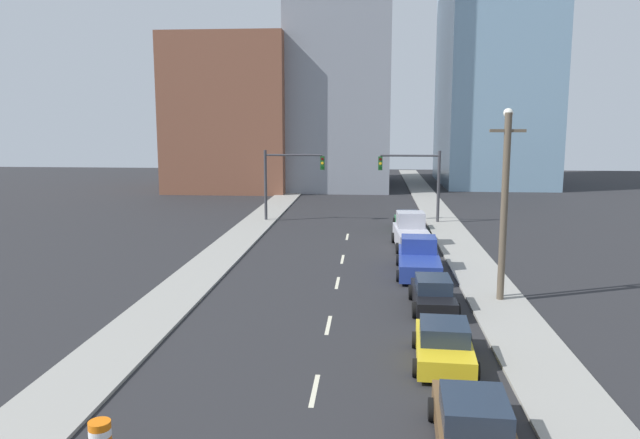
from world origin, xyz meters
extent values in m
cube|color=gray|center=(-7.57, 48.64, 0.06)|extent=(2.77, 97.27, 0.12)
cube|color=gray|center=(7.57, 48.64, 0.06)|extent=(2.77, 97.27, 0.12)
cube|color=beige|center=(0.00, 12.19, 0.00)|extent=(0.16, 2.40, 0.01)
cube|color=beige|center=(0.00, 18.47, 0.00)|extent=(0.16, 2.40, 0.01)
cube|color=beige|center=(0.00, 25.20, 0.00)|extent=(0.16, 2.40, 0.01)
cube|color=beige|center=(0.00, 30.74, 0.00)|extent=(0.16, 2.40, 0.01)
cube|color=beige|center=(0.00, 38.07, 0.00)|extent=(0.16, 2.40, 0.01)
cube|color=brown|center=(-15.02, 69.53, 8.95)|extent=(14.00, 16.00, 17.90)
cube|color=gray|center=(-2.34, 73.53, 15.94)|extent=(12.00, 20.00, 31.88)
cube|color=#7A9EB7|center=(17.23, 77.53, 19.32)|extent=(13.00, 20.00, 38.64)
cylinder|color=#38383D|center=(-7.04, 44.63, 2.94)|extent=(0.24, 0.24, 5.89)
cylinder|color=#38383D|center=(-4.68, 44.63, 5.49)|extent=(4.72, 0.16, 0.16)
cube|color=#194C1E|center=(-2.32, 44.63, 4.86)|extent=(0.34, 0.32, 1.10)
cylinder|color=#4C0C0C|center=(-2.32, 44.46, 5.20)|extent=(0.22, 0.04, 0.22)
cylinder|color=yellow|center=(-2.32, 44.46, 4.86)|extent=(0.22, 0.04, 0.22)
cylinder|color=#0C3F14|center=(-2.32, 44.46, 4.52)|extent=(0.22, 0.04, 0.22)
cylinder|color=#38383D|center=(7.10, 44.63, 2.94)|extent=(0.24, 0.24, 5.89)
cylinder|color=#38383D|center=(4.74, 44.63, 5.49)|extent=(4.72, 0.16, 0.16)
cube|color=#194C1E|center=(2.38, 44.63, 4.86)|extent=(0.34, 0.32, 1.10)
cylinder|color=#4C0C0C|center=(2.38, 44.46, 5.20)|extent=(0.22, 0.04, 0.22)
cylinder|color=yellow|center=(2.38, 44.46, 4.86)|extent=(0.22, 0.04, 0.22)
cylinder|color=#0C3F14|center=(2.38, 44.46, 4.52)|extent=(0.22, 0.04, 0.22)
cylinder|color=brown|center=(7.72, 22.49, 4.34)|extent=(0.32, 0.32, 8.68)
cube|color=brown|center=(7.72, 22.49, 7.88)|extent=(1.60, 0.14, 0.14)
cylinder|color=orange|center=(-4.99, 7.87, 0.47)|extent=(0.56, 0.56, 0.19)
cylinder|color=white|center=(-4.99, 7.87, 0.67)|extent=(0.56, 0.56, 0.19)
cylinder|color=orange|center=(-4.99, 7.87, 0.85)|extent=(0.56, 0.56, 0.19)
cylinder|color=#4C4C51|center=(7.80, 22.96, 4.22)|extent=(0.20, 0.20, 8.44)
sphere|color=white|center=(7.80, 22.96, 8.66)|extent=(0.44, 0.44, 0.44)
cube|color=brown|center=(4.38, 8.99, 0.50)|extent=(2.09, 4.85, 0.64)
cube|color=#1E2838|center=(4.38, 8.99, 1.12)|extent=(1.75, 2.22, 0.59)
cylinder|color=black|center=(3.47, 10.51, 0.33)|extent=(0.25, 0.66, 0.65)
cylinder|color=black|center=(5.42, 10.42, 0.33)|extent=(0.25, 0.66, 0.65)
cube|color=gold|center=(4.27, 14.81, 0.50)|extent=(2.12, 4.41, 0.67)
cube|color=#1E2838|center=(4.27, 14.81, 1.14)|extent=(1.76, 2.03, 0.61)
cylinder|color=black|center=(3.38, 16.20, 0.30)|extent=(0.25, 0.62, 0.60)
cylinder|color=black|center=(5.31, 16.09, 0.30)|extent=(0.25, 0.62, 0.60)
cylinder|color=black|center=(3.23, 13.53, 0.30)|extent=(0.25, 0.62, 0.60)
cylinder|color=black|center=(5.16, 13.42, 0.30)|extent=(0.25, 0.62, 0.60)
cube|color=black|center=(4.50, 21.12, 0.51)|extent=(1.73, 4.47, 0.65)
cube|color=#1E2838|center=(4.50, 21.12, 1.14)|extent=(1.51, 2.01, 0.60)
cylinder|color=black|center=(3.61, 22.51, 0.34)|extent=(0.22, 0.68, 0.68)
cylinder|color=black|center=(5.39, 22.50, 0.34)|extent=(0.22, 0.68, 0.68)
cylinder|color=black|center=(3.60, 19.74, 0.34)|extent=(0.22, 0.68, 0.68)
cylinder|color=black|center=(5.38, 19.74, 0.34)|extent=(0.22, 0.68, 0.68)
cube|color=navy|center=(4.34, 27.53, 0.61)|extent=(2.39, 6.00, 0.88)
cube|color=navy|center=(4.37, 28.42, 1.47)|extent=(1.98, 1.85, 0.86)
cylinder|color=black|center=(3.29, 29.41, 0.30)|extent=(0.24, 0.61, 0.61)
cylinder|color=black|center=(5.53, 29.33, 0.30)|extent=(0.24, 0.61, 0.61)
cylinder|color=black|center=(3.15, 25.74, 0.30)|extent=(0.24, 0.61, 0.61)
cylinder|color=black|center=(5.39, 25.66, 0.30)|extent=(0.24, 0.61, 0.61)
cube|color=#B2B2BC|center=(4.37, 34.45, 0.72)|extent=(2.30, 5.80, 1.06)
cube|color=#B2B2BC|center=(4.33, 35.31, 1.76)|extent=(1.86, 1.80, 1.02)
cylinder|color=black|center=(3.24, 36.17, 0.35)|extent=(0.25, 0.71, 0.70)
cylinder|color=black|center=(5.33, 36.27, 0.35)|extent=(0.25, 0.71, 0.70)
cylinder|color=black|center=(3.40, 32.63, 0.35)|extent=(0.25, 0.71, 0.70)
cylinder|color=black|center=(5.50, 32.73, 0.35)|extent=(0.25, 0.71, 0.70)
cube|color=#1E6033|center=(4.50, 41.52, 0.51)|extent=(1.90, 4.33, 0.63)
cube|color=#1E2838|center=(4.50, 41.52, 1.12)|extent=(1.63, 1.97, 0.59)
cylinder|color=black|center=(3.54, 42.82, 0.35)|extent=(0.24, 0.70, 0.69)
cylinder|color=black|center=(5.40, 42.87, 0.35)|extent=(0.24, 0.70, 0.69)
cylinder|color=black|center=(3.61, 40.17, 0.35)|extent=(0.24, 0.70, 0.69)
cylinder|color=black|center=(5.47, 40.21, 0.35)|extent=(0.24, 0.70, 0.69)
camera|label=1|loc=(1.69, -6.13, 8.38)|focal=35.00mm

